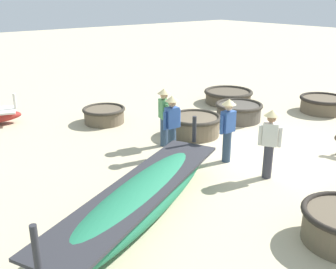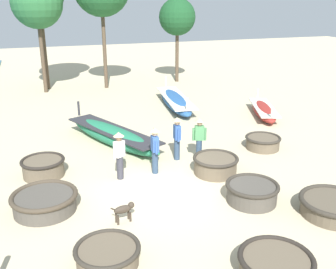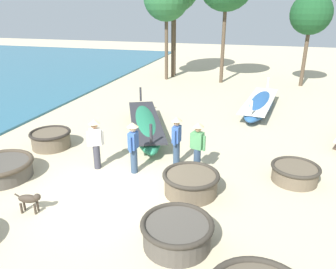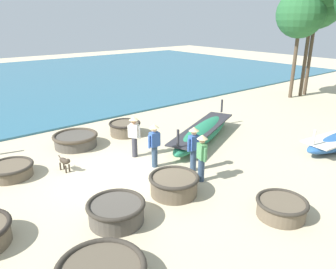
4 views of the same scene
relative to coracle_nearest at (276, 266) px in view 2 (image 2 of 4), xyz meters
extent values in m
plane|color=#C6B793|center=(-1.08, 4.76, -0.31)|extent=(80.00, 80.00, 0.00)
cylinder|color=brown|center=(0.00, 0.00, -0.06)|extent=(1.56, 1.56, 0.51)
torus|color=#28231E|center=(0.00, 0.00, 0.20)|extent=(1.68, 1.68, 0.12)
cylinder|color=brown|center=(1.10, 5.35, -0.03)|extent=(1.48, 1.48, 0.57)
torus|color=#332D26|center=(1.10, 5.35, 0.26)|extent=(1.59, 1.59, 0.12)
cylinder|color=#4C473F|center=(1.27, 3.16, -0.04)|extent=(1.49, 1.49, 0.54)
torus|color=#332D26|center=(1.27, 3.16, 0.23)|extent=(1.61, 1.61, 0.12)
cylinder|color=brown|center=(-4.58, 7.09, -0.02)|extent=(1.38, 1.38, 0.57)
torus|color=#28231E|center=(-4.58, 7.09, 0.26)|extent=(1.49, 1.49, 0.11)
cylinder|color=brown|center=(3.95, 6.87, -0.08)|extent=(1.33, 1.33, 0.47)
torus|color=#332D26|center=(3.95, 6.87, 0.16)|extent=(1.43, 1.43, 0.11)
cylinder|color=#4C473F|center=(-4.64, 4.64, -0.07)|extent=(1.77, 1.77, 0.49)
torus|color=#42382B|center=(-4.64, 4.64, 0.18)|extent=(1.91, 1.91, 0.14)
cylinder|color=brown|center=(3.05, 1.75, -0.09)|extent=(1.77, 1.77, 0.44)
torus|color=#332D26|center=(3.05, 1.75, 0.13)|extent=(1.92, 1.92, 0.14)
cylinder|color=brown|center=(-3.39, 1.68, -0.10)|extent=(1.44, 1.44, 0.41)
torus|color=#332D26|center=(-3.39, 1.68, 0.10)|extent=(1.55, 1.55, 0.12)
ellipsoid|color=#285693|center=(2.76, 13.97, 0.02)|extent=(1.88, 5.87, 0.66)
cube|color=silver|center=(2.76, 13.97, 0.23)|extent=(1.87, 5.42, 0.06)
cylinder|color=silver|center=(3.10, 16.60, 0.59)|extent=(0.10, 0.10, 0.59)
cylinder|color=silver|center=(2.42, 11.34, 0.59)|extent=(0.10, 0.10, 0.59)
ellipsoid|color=maroon|center=(6.48, 10.87, -0.03)|extent=(2.29, 4.06, 0.55)
cube|color=silver|center=(6.48, 10.87, 0.14)|extent=(2.21, 3.78, 0.06)
cylinder|color=silver|center=(7.14, 12.59, 0.44)|extent=(0.10, 0.10, 0.50)
cylinder|color=silver|center=(5.82, 9.15, 0.44)|extent=(0.10, 0.10, 0.50)
ellipsoid|color=#237551|center=(-1.68, 9.37, 0.05)|extent=(3.34, 5.67, 0.73)
cube|color=#2D2D33|center=(-1.68, 9.37, 0.29)|extent=(3.19, 5.27, 0.06)
cylinder|color=#2D2D33|center=(-2.76, 11.77, 0.70)|extent=(0.10, 0.10, 0.66)
cylinder|color=#2D2D33|center=(-0.60, 6.97, 0.70)|extent=(0.10, 0.10, 0.66)
cylinder|color=#383842|center=(-2.13, 6.02, 0.10)|extent=(0.22, 0.22, 0.82)
cube|color=silver|center=(-2.13, 6.02, 0.78)|extent=(0.40, 0.37, 0.54)
sphere|color=#A37556|center=(-2.13, 6.02, 1.16)|extent=(0.20, 0.20, 0.20)
cylinder|color=silver|center=(-1.94, 6.14, 0.73)|extent=(0.09, 0.09, 0.48)
cylinder|color=silver|center=(-2.31, 5.90, 0.73)|extent=(0.09, 0.09, 0.48)
cone|color=#D1BC84|center=(-2.13, 6.02, 1.29)|extent=(0.36, 0.36, 0.14)
cylinder|color=#2D425B|center=(0.27, 6.95, 0.10)|extent=(0.22, 0.22, 0.82)
cube|color=#33569E|center=(0.27, 6.95, 0.78)|extent=(0.25, 0.36, 0.54)
sphere|color=tan|center=(0.27, 6.95, 1.16)|extent=(0.20, 0.20, 0.20)
cylinder|color=#33569E|center=(0.29, 7.17, 0.73)|extent=(0.09, 0.09, 0.48)
cylinder|color=#33569E|center=(0.25, 6.74, 0.73)|extent=(0.09, 0.09, 0.48)
cone|color=#D1BC84|center=(0.27, 6.95, 1.29)|extent=(0.36, 0.36, 0.14)
cylinder|color=#2D425B|center=(1.02, 6.62, 0.10)|extent=(0.22, 0.22, 0.82)
cube|color=#4C8E56|center=(1.02, 6.62, 0.78)|extent=(0.39, 0.31, 0.54)
sphere|color=tan|center=(1.02, 6.62, 1.16)|extent=(0.20, 0.20, 0.20)
cylinder|color=#4C8E56|center=(1.24, 6.55, 0.73)|extent=(0.09, 0.09, 0.48)
cylinder|color=#4C8E56|center=(0.81, 6.68, 0.73)|extent=(0.09, 0.09, 0.48)
cone|color=#D1BC84|center=(1.02, 6.62, 1.29)|extent=(0.36, 0.36, 0.14)
cylinder|color=#2D425B|center=(-0.87, 6.07, 0.10)|extent=(0.22, 0.22, 0.82)
cube|color=#33569E|center=(-0.87, 6.07, 0.78)|extent=(0.24, 0.35, 0.54)
sphere|color=#DBB28E|center=(-0.87, 6.07, 1.16)|extent=(0.20, 0.20, 0.20)
cylinder|color=#33569E|center=(-0.88, 5.85, 0.73)|extent=(0.09, 0.09, 0.48)
cylinder|color=#33569E|center=(-0.86, 6.29, 0.73)|extent=(0.09, 0.09, 0.48)
cone|color=#D1BC84|center=(-0.87, 6.07, 1.29)|extent=(0.36, 0.36, 0.14)
ellipsoid|color=#3D3328|center=(-2.64, 3.32, 0.08)|extent=(0.55, 0.28, 0.22)
sphere|color=#3D3328|center=(-2.40, 3.36, 0.15)|extent=(0.18, 0.18, 0.18)
cylinder|color=#3D3328|center=(-2.89, 3.28, 0.14)|extent=(0.21, 0.07, 0.16)
cylinder|color=#3D3328|center=(-2.48, 3.42, -0.17)|extent=(0.06, 0.06, 0.28)
cylinder|color=#3D3328|center=(-2.45, 3.28, -0.17)|extent=(0.06, 0.06, 0.28)
cylinder|color=#3D3328|center=(-2.83, 3.36, -0.17)|extent=(0.06, 0.06, 0.28)
cylinder|color=#3D3328|center=(-2.81, 3.22, -0.17)|extent=(0.06, 0.06, 0.28)
cylinder|color=#4C3D2D|center=(-3.90, 20.10, 1.89)|extent=(0.24, 0.24, 4.40)
sphere|color=#286033|center=(-3.90, 20.10, 5.17)|extent=(3.08, 3.08, 3.08)
cylinder|color=#4C3D2D|center=(0.04, 20.11, 2.24)|extent=(0.24, 0.24, 5.11)
cylinder|color=#4C3D2D|center=(-3.77, 21.78, 2.19)|extent=(0.24, 0.24, 5.00)
cylinder|color=#4C3D2D|center=(-3.70, 21.07, 2.69)|extent=(0.24, 0.24, 6.00)
cylinder|color=#4C3D2D|center=(5.26, 20.50, 1.50)|extent=(0.24, 0.24, 3.62)
sphere|color=#194723|center=(5.26, 20.50, 4.20)|extent=(2.53, 2.53, 2.53)
camera|label=1|loc=(-7.21, 13.15, 3.83)|focal=42.00mm
camera|label=2|loc=(-4.55, -5.96, 5.57)|focal=42.00mm
camera|label=3|loc=(2.69, -2.52, 4.59)|focal=35.00mm
camera|label=4|loc=(8.08, -0.55, 4.97)|focal=35.00mm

